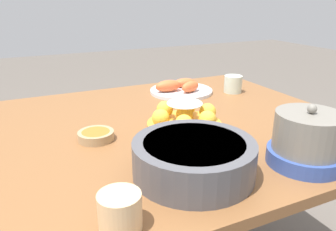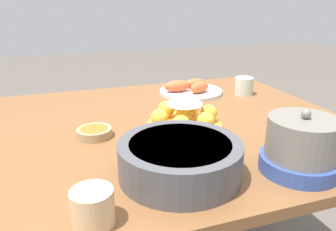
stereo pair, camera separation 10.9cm
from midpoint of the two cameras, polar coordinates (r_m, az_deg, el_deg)
The scene contains 8 objects.
dining_table at distance 1.14m, azimuth 0.00°, elevation -5.56°, with size 1.38×1.06×0.71m.
cake_plate at distance 1.08m, azimuth 5.80°, elevation -0.46°, with size 0.25×0.25×0.09m.
serving_bowl at distance 0.80m, azimuth 6.04°, elevation -7.46°, with size 0.30×0.30×0.09m.
sauce_bowl at distance 1.03m, azimuth -9.79°, elevation -2.94°, with size 0.11×0.11×0.03m.
seafood_platter at distance 1.48m, azimuth 5.95°, elevation 4.57°, with size 0.28×0.28×0.07m.
cup_near at distance 1.50m, azimuth 15.15°, elevation 4.96°, with size 0.08×0.08×0.08m.
cup_far at distance 0.65m, azimuth -8.20°, elevation -15.67°, with size 0.08×0.08×0.07m.
warming_pot at distance 0.89m, azimuth 25.47°, elevation -4.97°, with size 0.19×0.19×0.16m.
Camera 2 is at (0.28, 0.99, 1.12)m, focal length 35.00 mm.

